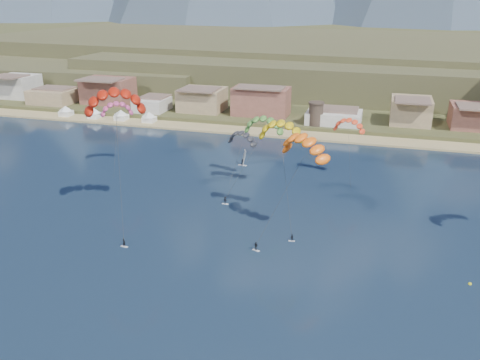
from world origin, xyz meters
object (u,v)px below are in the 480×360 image
at_px(kitesurfer_red, 114,97).
at_px(kitesurfer_green, 263,123).
at_px(kitesurfer_orange, 305,142).
at_px(windsurfer, 243,161).
at_px(kitesurfer_yellow, 282,127).
at_px(buoy, 470,284).
at_px(watchtower, 316,114).

height_order(kitesurfer_red, kitesurfer_green, kitesurfer_red).
height_order(kitesurfer_orange, windsurfer, kitesurfer_orange).
bearing_deg(kitesurfer_yellow, kitesurfer_orange, -45.45).
height_order(kitesurfer_red, buoy, kitesurfer_red).
bearing_deg(windsurfer, watchtower, 71.78).
relative_size(kitesurfer_red, kitesurfer_orange, 1.31).
xyz_separation_m(watchtower, kitesurfer_green, (-4.72, -62.44, 11.57)).
xyz_separation_m(kitesurfer_red, kitesurfer_green, (25.50, 25.56, -9.91)).
bearing_deg(kitesurfer_green, watchtower, 85.67).
relative_size(kitesurfer_orange, kitesurfer_green, 1.11).
bearing_deg(watchtower, buoy, -66.70).
distance_m(kitesurfer_yellow, buoy, 46.18).
bearing_deg(buoy, windsurfer, 138.11).
xyz_separation_m(kitesurfer_green, windsurfer, (-10.10, 17.41, -16.47)).
bearing_deg(buoy, kitesurfer_yellow, 157.27).
bearing_deg(watchtower, kitesurfer_green, -94.33).
distance_m(kitesurfer_red, buoy, 76.68).
height_order(kitesurfer_red, windsurfer, kitesurfer_red).
xyz_separation_m(kitesurfer_red, kitesurfer_orange, (39.34, 2.78, -7.21)).
bearing_deg(windsurfer, kitesurfer_green, -59.89).
bearing_deg(watchtower, kitesurfer_orange, -83.89).
bearing_deg(kitesurfer_yellow, kitesurfer_green, 115.35).
xyz_separation_m(kitesurfer_red, kitesurfer_yellow, (33.45, 8.77, -6.24)).
height_order(watchtower, kitesurfer_red, kitesurfer_red).
height_order(kitesurfer_yellow, kitesurfer_orange, kitesurfer_yellow).
bearing_deg(kitesurfer_green, kitesurfer_red, -134.93).
xyz_separation_m(kitesurfer_orange, kitesurfer_green, (-13.84, 22.77, -2.71)).
bearing_deg(watchtower, kitesurfer_red, -108.95).
height_order(watchtower, buoy, watchtower).
distance_m(watchtower, kitesurfer_red, 95.49).
distance_m(windsurfer, buoy, 74.89).
relative_size(kitesurfer_red, buoy, 51.63).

